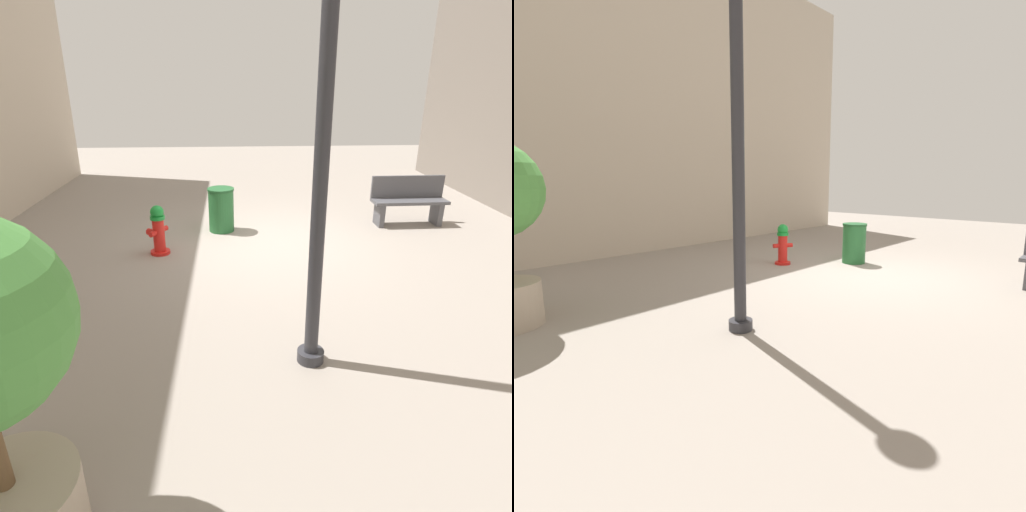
{
  "view_description": "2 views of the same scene",
  "coord_description": "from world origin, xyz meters",
  "views": [
    {
      "loc": [
        0.65,
        7.18,
        2.75
      ],
      "look_at": [
        0.36,
        2.09,
        0.63
      ],
      "focal_mm": 30.33,
      "sensor_mm": 36.0,
      "label": 1
    },
    {
      "loc": [
        -3.32,
        6.44,
        1.73
      ],
      "look_at": [
        0.43,
        2.32,
        0.64
      ],
      "focal_mm": 27.61,
      "sensor_mm": 36.0,
      "label": 2
    }
  ],
  "objects": [
    {
      "name": "street_lamp",
      "position": [
        -0.13,
        3.45,
        2.74
      ],
      "size": [
        0.36,
        0.36,
        4.47
      ],
      "color": "#2D2D33",
      "rests_on": "ground_plane"
    },
    {
      "name": "building_facade_right",
      "position": [
        5.59,
        2.7,
        3.7
      ],
      "size": [
        0.7,
        18.0,
        7.4
      ],
      "primitive_type": "cube",
      "color": "beige",
      "rests_on": "ground_plane"
    },
    {
      "name": "trash_bin",
      "position": [
        0.85,
        -0.77,
        0.42
      ],
      "size": [
        0.5,
        0.5,
        0.83
      ],
      "color": "#266633",
      "rests_on": "ground_plane"
    },
    {
      "name": "fire_hydrant",
      "position": [
        1.87,
        0.35,
        0.42
      ],
      "size": [
        0.39,
        0.4,
        0.83
      ],
      "color": "red",
      "rests_on": "ground_plane"
    },
    {
      "name": "ground_plane",
      "position": [
        0.0,
        0.0,
        0.0
      ],
      "size": [
        23.4,
        23.4,
        0.0
      ],
      "primitive_type": "plane",
      "color": "gray"
    }
  ]
}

